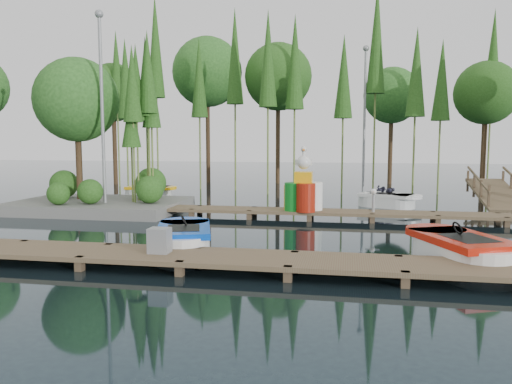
% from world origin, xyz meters
% --- Properties ---
extents(ground_plane, '(90.00, 90.00, 0.00)m').
position_xyz_m(ground_plane, '(0.00, 0.00, 0.00)').
color(ground_plane, '#1B2B33').
extents(near_dock, '(18.00, 1.50, 0.50)m').
position_xyz_m(near_dock, '(0.00, -4.50, 0.23)').
color(near_dock, brown).
rests_on(near_dock, ground).
extents(far_dock, '(15.00, 1.20, 0.50)m').
position_xyz_m(far_dock, '(1.00, 2.50, 0.23)').
color(far_dock, brown).
rests_on(far_dock, ground).
extents(island, '(6.20, 4.20, 6.75)m').
position_xyz_m(island, '(-6.30, 3.29, 3.18)').
color(island, slate).
rests_on(island, ground).
extents(tree_screen, '(34.42, 18.53, 10.31)m').
position_xyz_m(tree_screen, '(-2.04, 10.60, 6.12)').
color(tree_screen, '#412D1B').
rests_on(tree_screen, ground).
extents(lamp_island, '(0.30, 0.30, 7.25)m').
position_xyz_m(lamp_island, '(-5.50, 2.50, 4.26)').
color(lamp_island, gray).
rests_on(lamp_island, ground).
extents(lamp_rear, '(0.30, 0.30, 7.25)m').
position_xyz_m(lamp_rear, '(4.00, 11.00, 4.26)').
color(lamp_rear, gray).
rests_on(lamp_rear, ground).
extents(ramp, '(1.50, 3.94, 1.49)m').
position_xyz_m(ramp, '(9.00, 6.50, 0.59)').
color(ramp, brown).
rests_on(ramp, ground).
extents(boat_blue, '(2.00, 3.03, 0.94)m').
position_xyz_m(boat_blue, '(-0.68, -2.85, 0.27)').
color(boat_blue, white).
rests_on(boat_blue, ground).
extents(boat_red, '(2.41, 3.28, 1.01)m').
position_xyz_m(boat_red, '(5.64, -3.13, 0.29)').
color(boat_red, white).
rests_on(boat_red, ground).
extents(boat_yellow_far, '(2.48, 1.15, 1.24)m').
position_xyz_m(boat_yellow_far, '(-5.88, 7.54, 0.26)').
color(boat_yellow_far, white).
rests_on(boat_yellow_far, ground).
extents(boat_white_far, '(2.81, 2.09, 1.21)m').
position_xyz_m(boat_white_far, '(4.82, 6.07, 0.27)').
color(boat_white_far, white).
rests_on(boat_white_far, ground).
extents(utility_cabinet, '(0.43, 0.37, 0.53)m').
position_xyz_m(utility_cabinet, '(-0.66, -4.50, 0.56)').
color(utility_cabinet, gray).
rests_on(utility_cabinet, near_dock).
extents(yellow_barrel, '(0.57, 0.57, 0.85)m').
position_xyz_m(yellow_barrel, '(1.39, 2.50, 0.73)').
color(yellow_barrel, '#F7B00D').
rests_on(yellow_barrel, far_dock).
extents(drum_cluster, '(1.26, 1.16, 2.17)m').
position_xyz_m(drum_cluster, '(1.81, 2.34, 0.94)').
color(drum_cluster, '#0D7A1D').
rests_on(drum_cluster, far_dock).
extents(seagull_post, '(0.48, 0.26, 0.77)m').
position_xyz_m(seagull_post, '(4.09, 2.50, 0.82)').
color(seagull_post, gray).
rests_on(seagull_post, far_dock).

